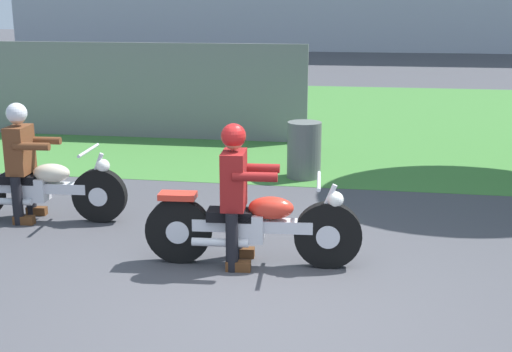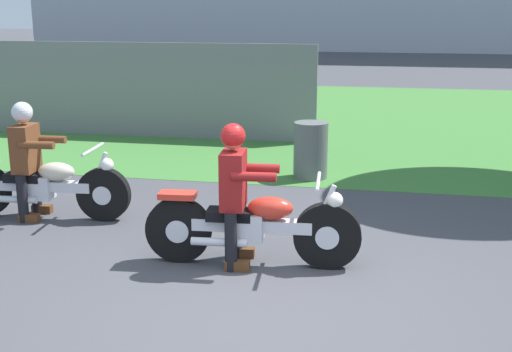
% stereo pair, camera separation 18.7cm
% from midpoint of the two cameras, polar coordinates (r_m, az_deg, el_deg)
% --- Properties ---
extents(ground, '(120.00, 120.00, 0.00)m').
position_cam_midpoint_polar(ground, '(5.74, 0.21, -11.28)').
color(ground, '#424247').
extents(grass_verge, '(60.00, 12.00, 0.01)m').
position_cam_midpoint_polar(grass_verge, '(15.25, 6.37, 4.95)').
color(grass_verge, '#3D7533').
rests_on(grass_verge, ground).
extents(motorcycle_lead, '(2.12, 0.66, 0.89)m').
position_cam_midpoint_polar(motorcycle_lead, '(6.53, -1.07, -4.30)').
color(motorcycle_lead, black).
rests_on(motorcycle_lead, ground).
extents(rider_lead, '(0.57, 0.49, 1.41)m').
position_cam_midpoint_polar(rider_lead, '(6.42, -2.57, -0.65)').
color(rider_lead, black).
rests_on(rider_lead, ground).
extents(motorcycle_follow, '(2.13, 0.66, 0.88)m').
position_cam_midpoint_polar(motorcycle_follow, '(8.31, -18.68, -0.99)').
color(motorcycle_follow, black).
rests_on(motorcycle_follow, ground).
extents(rider_follow, '(0.57, 0.49, 1.40)m').
position_cam_midpoint_polar(rider_follow, '(8.29, -19.97, 1.89)').
color(rider_follow, black).
rests_on(rider_follow, ground).
extents(trash_can, '(0.50, 0.50, 0.83)m').
position_cam_midpoint_polar(trash_can, '(9.85, 3.58, 2.23)').
color(trash_can, '#595E5B').
rests_on(trash_can, ground).
extents(fence_segment, '(7.00, 0.06, 1.80)m').
position_cam_midpoint_polar(fence_segment, '(13.12, -11.53, 7.17)').
color(fence_segment, slate).
rests_on(fence_segment, ground).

